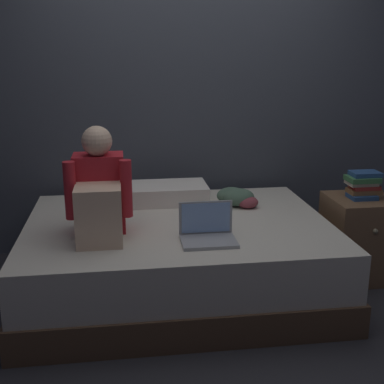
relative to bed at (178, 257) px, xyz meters
The scene contains 9 objects.
ground_plane 0.44m from the bed, 56.31° to the right, with size 8.00×8.00×0.00m, color #2D2D33.
wall_back 1.44m from the bed, 77.47° to the left, with size 5.60×0.10×2.70m, color #424751.
bed is the anchor object (origin of this frame).
nightstand 1.30m from the bed, ahead, with size 0.44×0.46×0.59m.
person_sitting 0.73m from the bed, 157.93° to the right, with size 0.39×0.44×0.66m.
laptop 0.50m from the bed, 70.36° to the right, with size 0.32×0.23×0.22m.
pillow 0.55m from the bed, 92.08° to the left, with size 0.56×0.36×0.13m, color silver.
book_stack 1.37m from the bed, ahead, with size 0.23×0.17×0.18m.
clothes_pile 0.63m from the bed, 32.31° to the left, with size 0.28×0.28×0.13m.
Camera 1 is at (-0.54, -2.82, 1.58)m, focal length 47.29 mm.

